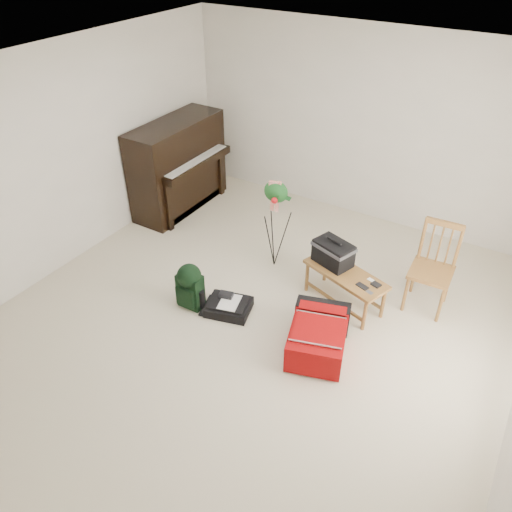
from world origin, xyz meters
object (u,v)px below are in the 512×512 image
Objects in this scene: dining_chair at (432,269)px; flower_stand at (275,225)px; piano at (179,168)px; bench at (334,261)px; black_duffel at (229,306)px; red_suitcase at (321,333)px; green_backpack at (190,284)px.

dining_chair is 1.79m from flower_stand.
piano is 1.51× the size of bench.
flower_stand reaches higher than black_duffel.
dining_chair is 1.82× the size of black_duffel.
red_suitcase is 1.48m from green_backpack.
green_backpack is at bearing -124.76° from bench.
black_duffel is 0.48m from green_backpack.
green_backpack is at bearing -150.68° from dining_chair.
green_backpack is (-2.16, -1.36, -0.18)m from dining_chair.
dining_chair reaches higher than black_duffel.
green_backpack is at bearing -127.09° from flower_stand.
flower_stand is (-1.77, -0.23, 0.09)m from dining_chair.
piano is 3.65m from dining_chair.
black_duffel is (1.87, -1.56, -0.53)m from piano.
flower_stand reaches higher than green_backpack.
flower_stand is (-0.85, 0.22, 0.06)m from bench.
black_duffel is at bearing 165.24° from red_suitcase.
black_duffel is (-1.06, -0.05, -0.11)m from red_suitcase.
flower_stand is (0.39, 1.13, 0.27)m from green_backpack.
dining_chair is 1.07× the size of red_suitcase.
piano reaches higher than bench.
dining_chair is at bearing -10.69° from flower_stand.
black_duffel is 0.47× the size of flower_stand.
red_suitcase is at bearing -54.60° from bench.
piano reaches higher than flower_stand.
piano is at bearing 125.02° from black_duffel.
bench is 1.84× the size of black_duffel.
piano is at bearing 135.46° from red_suitcase.
red_suitcase is at bearing -123.70° from dining_chair.
green_backpack is (-0.40, -0.14, 0.22)m from black_duffel.
black_duffel is (-0.84, -0.78, -0.43)m from bench.
dining_chair is at bearing 19.59° from black_duffel.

